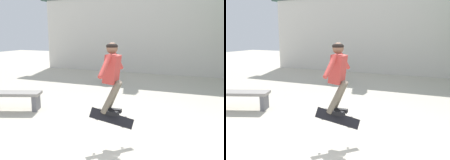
% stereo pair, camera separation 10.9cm
% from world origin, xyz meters
% --- Properties ---
extents(ground_plane, '(40.00, 40.00, 0.00)m').
position_xyz_m(ground_plane, '(0.00, 0.00, 0.00)').
color(ground_plane, beige).
extents(building_backdrop, '(15.87, 0.52, 5.34)m').
position_xyz_m(building_backdrop, '(-0.02, 8.90, 2.22)').
color(building_backdrop, beige).
rests_on(building_backdrop, ground_plane).
extents(park_bench, '(1.62, 1.00, 0.50)m').
position_xyz_m(park_bench, '(-3.42, 1.31, 0.36)').
color(park_bench, gray).
rests_on(park_bench, ground_plane).
extents(trash_bin, '(0.46, 0.46, 0.72)m').
position_xyz_m(trash_bin, '(-2.43, 5.76, 0.38)').
color(trash_bin, black).
rests_on(trash_bin, ground_plane).
extents(skater, '(0.39, 1.25, 1.35)m').
position_xyz_m(skater, '(-0.09, 0.44, 1.39)').
color(skater, '#B23833').
extents(skateboard_flipping, '(0.74, 0.50, 0.48)m').
position_xyz_m(skateboard_flipping, '(-0.07, 0.40, 0.50)').
color(skateboard_flipping, black).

